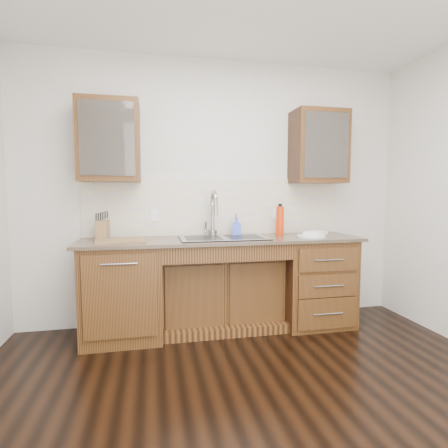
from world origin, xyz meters
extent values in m
cube|color=black|center=(0.00, 0.00, -0.05)|extent=(4.00, 3.50, 0.10)
cube|color=beige|center=(0.00, 1.80, 1.35)|extent=(4.00, 0.10, 2.70)
cube|color=#593014|center=(-0.95, 1.44, 0.44)|extent=(0.70, 0.62, 0.88)
cube|color=#593014|center=(0.00, 1.53, 0.35)|extent=(1.20, 0.44, 0.70)
cube|color=#593014|center=(0.95, 1.44, 0.44)|extent=(0.70, 0.62, 0.88)
cube|color=#84705B|center=(0.00, 1.43, 0.90)|extent=(2.70, 0.65, 0.03)
cube|color=beige|center=(0.00, 1.74, 1.21)|extent=(2.70, 0.02, 0.59)
cube|color=#9E9EA5|center=(0.00, 1.41, 0.83)|extent=(0.84, 0.46, 0.19)
cylinder|color=#999993|center=(-0.07, 1.64, 1.11)|extent=(0.04, 0.04, 0.40)
cylinder|color=#999993|center=(0.18, 1.65, 1.03)|extent=(0.02, 0.02, 0.24)
cube|color=#593014|center=(-1.05, 1.58, 1.83)|extent=(0.55, 0.34, 0.75)
cube|color=#593014|center=(1.05, 1.58, 1.83)|extent=(0.55, 0.34, 0.75)
cube|color=white|center=(-0.65, 1.73, 1.12)|extent=(0.08, 0.01, 0.12)
cube|color=white|center=(0.65, 1.73, 1.12)|extent=(0.08, 0.01, 0.12)
imported|color=#455EF0|center=(0.17, 1.60, 1.01)|extent=(0.10, 0.10, 0.19)
cylinder|color=red|center=(0.63, 1.58, 1.06)|extent=(0.11, 0.11, 0.30)
cylinder|color=white|center=(0.88, 1.34, 0.92)|extent=(0.35, 0.35, 0.02)
cube|color=silver|center=(0.95, 1.40, 0.94)|extent=(0.27, 0.25, 0.03)
cube|color=brown|center=(-1.14, 1.60, 1.00)|extent=(0.11, 0.17, 0.18)
cube|color=#A36439|center=(-0.96, 1.39, 0.92)|extent=(0.47, 0.36, 0.02)
imported|color=white|center=(-1.19, 1.58, 1.77)|extent=(0.13, 0.13, 0.09)
imported|color=white|center=(-0.94, 1.58, 1.77)|extent=(0.11, 0.11, 0.09)
imported|color=white|center=(0.89, 1.58, 1.77)|extent=(0.14, 0.14, 0.09)
imported|color=white|center=(1.15, 1.58, 1.77)|extent=(0.11, 0.11, 0.10)
camera|label=1|loc=(-0.68, -1.86, 1.34)|focal=28.00mm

